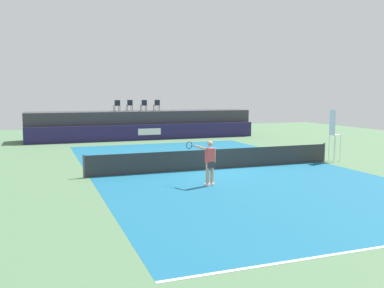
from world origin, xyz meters
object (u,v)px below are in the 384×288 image
object	(u,v)px
spectator_chair_far_left	(117,105)
spectator_chair_left	(130,105)
net_post_near	(84,166)
tennis_ball	(161,149)
spectator_chair_center	(144,105)
spectator_chair_right	(157,105)
tennis_player	(209,161)
net_post_far	(324,152)
umpire_chair	(334,132)

from	to	relation	value
spectator_chair_far_left	spectator_chair_left	distance (m)	1.20
net_post_near	tennis_ball	bearing A→B (deg)	53.41
tennis_ball	spectator_chair_center	bearing A→B (deg)	84.43
spectator_chair_left	spectator_chair_right	xyz separation A→B (m)	(2.15, -0.42, 0.00)
spectator_chair_right	net_post_near	world-z (taller)	spectator_chair_right
spectator_chair_far_left	tennis_ball	bearing A→B (deg)	-79.09
spectator_chair_far_left	tennis_player	size ratio (longest dim) A/B	0.50
spectator_chair_right	net_post_far	xyz separation A→B (m)	(5.01, -15.02, -2.19)
spectator_chair_far_left	tennis_ball	world-z (taller)	spectator_chair_far_left
spectator_chair_far_left	umpire_chair	bearing A→B (deg)	-59.47
spectator_chair_far_left	tennis_player	xyz separation A→B (m)	(0.32, -18.28, -1.73)
spectator_chair_center	tennis_player	xyz separation A→B (m)	(-1.85, -18.30, -1.73)
spectator_chair_far_left	net_post_far	size ratio (longest dim) A/B	0.89
spectator_chair_left	spectator_chair_far_left	bearing A→B (deg)	-156.24
tennis_player	spectator_chair_center	bearing A→B (deg)	84.23
spectator_chair_right	tennis_player	xyz separation A→B (m)	(-2.94, -18.34, -1.73)
spectator_chair_far_left	spectator_chair_right	bearing A→B (deg)	1.07
umpire_chair	net_post_far	size ratio (longest dim) A/B	2.76
spectator_chair_left	tennis_player	world-z (taller)	spectator_chair_left
spectator_chair_center	umpire_chair	distance (m)	16.44
spectator_chair_left	net_post_near	distance (m)	16.46
spectator_chair_left	tennis_ball	xyz separation A→B (m)	(0.34, -7.94, -2.66)
spectator_chair_far_left	spectator_chair_center	xyz separation A→B (m)	(2.17, 0.02, 0.00)
spectator_chair_left	tennis_player	xyz separation A→B (m)	(-0.78, -18.76, -1.73)
tennis_player	tennis_ball	distance (m)	10.92
net_post_near	net_post_far	world-z (taller)	same
net_post_near	tennis_ball	world-z (taller)	net_post_near
spectator_chair_left	net_post_far	distance (m)	17.17
spectator_chair_right	net_post_near	size ratio (longest dim) A/B	0.89
umpire_chair	tennis_player	xyz separation A→B (m)	(-8.51, -3.31, -0.63)
spectator_chair_left	spectator_chair_center	distance (m)	1.16
tennis_player	tennis_ball	world-z (taller)	tennis_player
umpire_chair	net_post_far	bearing A→B (deg)	179.66
net_post_far	tennis_ball	bearing A→B (deg)	132.28
spectator_chair_center	tennis_ball	bearing A→B (deg)	-95.57
spectator_chair_far_left	spectator_chair_left	bearing A→B (deg)	23.76
spectator_chair_left	spectator_chair_center	bearing A→B (deg)	-23.30
spectator_chair_far_left	spectator_chair_right	size ratio (longest dim) A/B	1.00
net_post_near	spectator_chair_far_left	bearing A→B (deg)	74.55
net_post_far	spectator_chair_center	bearing A→B (deg)	112.14
spectator_chair_far_left	spectator_chair_center	bearing A→B (deg)	0.60
tennis_ball	umpire_chair	bearing A→B (deg)	-45.47
tennis_player	tennis_ball	xyz separation A→B (m)	(1.12, 10.82, -0.92)
spectator_chair_far_left	net_post_near	world-z (taller)	spectator_chair_far_left
umpire_chair	net_post_far	distance (m)	1.22
umpire_chair	net_post_far	xyz separation A→B (m)	(-0.56, 0.00, -1.09)
spectator_chair_left	net_post_far	world-z (taller)	spectator_chair_left
spectator_chair_left	spectator_chair_right	world-z (taller)	same
spectator_chair_right	umpire_chair	world-z (taller)	spectator_chair_right
umpire_chair	tennis_ball	bearing A→B (deg)	134.53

